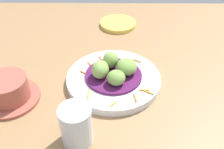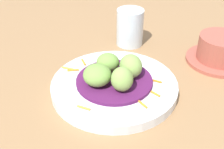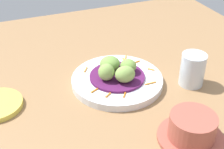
{
  "view_description": "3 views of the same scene",
  "coord_description": "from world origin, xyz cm",
  "px_view_note": "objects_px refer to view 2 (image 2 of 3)",
  "views": [
    {
      "loc": [
        0.6,
        49.42,
        47.53
      ],
      "look_at": [
        1.05,
        -2.83,
        5.21
      ],
      "focal_mm": 41.52,
      "sensor_mm": 36.0,
      "label": 1
    },
    {
      "loc": [
        -8.19,
        -49.71,
        37.68
      ],
      "look_at": [
        0.28,
        -3.12,
        5.58
      ],
      "focal_mm": 47.1,
      "sensor_mm": 36.0,
      "label": 2
    },
    {
      "loc": [
        66.16,
        -31.24,
        51.18
      ],
      "look_at": [
        1.17,
        -5.28,
        5.66
      ],
      "focal_mm": 50.16,
      "sensor_mm": 36.0,
      "label": 3
    }
  ],
  "objects_px": {
    "water_glass": "(130,27)",
    "guac_scoop_right": "(107,63)",
    "guac_scoop_back": "(97,75)",
    "guac_scoop_center": "(131,66)",
    "terracotta_bowl": "(220,51)",
    "guac_scoop_left": "(122,79)",
    "main_plate": "(114,86)"
  },
  "relations": [
    {
      "from": "guac_scoop_back",
      "to": "terracotta_bowl",
      "type": "distance_m",
      "value": 0.3
    },
    {
      "from": "guac_scoop_right",
      "to": "terracotta_bowl",
      "type": "distance_m",
      "value": 0.27
    },
    {
      "from": "terracotta_bowl",
      "to": "guac_scoop_left",
      "type": "bearing_deg",
      "value": -157.92
    },
    {
      "from": "main_plate",
      "to": "terracotta_bowl",
      "type": "height_order",
      "value": "terracotta_bowl"
    },
    {
      "from": "guac_scoop_right",
      "to": "terracotta_bowl",
      "type": "xyz_separation_m",
      "value": [
        0.26,
        0.03,
        -0.02
      ]
    },
    {
      "from": "water_glass",
      "to": "guac_scoop_center",
      "type": "bearing_deg",
      "value": -102.75
    },
    {
      "from": "guac_scoop_right",
      "to": "water_glass",
      "type": "relative_size",
      "value": 0.51
    },
    {
      "from": "main_plate",
      "to": "water_glass",
      "type": "xyz_separation_m",
      "value": [
        0.07,
        0.19,
        0.04
      ]
    },
    {
      "from": "main_plate",
      "to": "guac_scoop_center",
      "type": "xyz_separation_m",
      "value": [
        0.03,
        0.01,
        0.04
      ]
    },
    {
      "from": "guac_scoop_left",
      "to": "guac_scoop_back",
      "type": "height_order",
      "value": "guac_scoop_left"
    },
    {
      "from": "water_glass",
      "to": "guac_scoop_back",
      "type": "bearing_deg",
      "value": -119.1
    },
    {
      "from": "guac_scoop_back",
      "to": "guac_scoop_center",
      "type": "bearing_deg",
      "value": 12.85
    },
    {
      "from": "guac_scoop_center",
      "to": "guac_scoop_right",
      "type": "bearing_deg",
      "value": 147.85
    },
    {
      "from": "guac_scoop_right",
      "to": "guac_scoop_back",
      "type": "xyz_separation_m",
      "value": [
        -0.03,
        -0.04,
        0.0
      ]
    },
    {
      "from": "water_glass",
      "to": "main_plate",
      "type": "bearing_deg",
      "value": -111.72
    },
    {
      "from": "guac_scoop_center",
      "to": "guac_scoop_right",
      "type": "distance_m",
      "value": 0.05
    },
    {
      "from": "guac_scoop_center",
      "to": "main_plate",
      "type": "bearing_deg",
      "value": -167.15
    },
    {
      "from": "guac_scoop_right",
      "to": "terracotta_bowl",
      "type": "height_order",
      "value": "same"
    },
    {
      "from": "guac_scoop_right",
      "to": "water_glass",
      "type": "distance_m",
      "value": 0.17
    },
    {
      "from": "guac_scoop_center",
      "to": "water_glass",
      "type": "height_order",
      "value": "water_glass"
    },
    {
      "from": "guac_scoop_left",
      "to": "guac_scoop_center",
      "type": "distance_m",
      "value": 0.05
    },
    {
      "from": "main_plate",
      "to": "guac_scoop_center",
      "type": "relative_size",
      "value": 4.67
    },
    {
      "from": "guac_scoop_center",
      "to": "guac_scoop_left",
      "type": "bearing_deg",
      "value": -122.15
    },
    {
      "from": "guac_scoop_right",
      "to": "water_glass",
      "type": "xyz_separation_m",
      "value": [
        0.08,
        0.15,
        0.0
      ]
    },
    {
      "from": "guac_scoop_center",
      "to": "water_glass",
      "type": "distance_m",
      "value": 0.18
    },
    {
      "from": "main_plate",
      "to": "guac_scoop_left",
      "type": "xyz_separation_m",
      "value": [
        0.01,
        -0.03,
        0.04
      ]
    },
    {
      "from": "guac_scoop_back",
      "to": "guac_scoop_right",
      "type": "bearing_deg",
      "value": 57.85
    },
    {
      "from": "terracotta_bowl",
      "to": "guac_scoop_back",
      "type": "bearing_deg",
      "value": -165.6
    },
    {
      "from": "water_glass",
      "to": "guac_scoop_right",
      "type": "bearing_deg",
      "value": -118.24
    },
    {
      "from": "guac_scoop_center",
      "to": "terracotta_bowl",
      "type": "xyz_separation_m",
      "value": [
        0.22,
        0.06,
        -0.02
      ]
    },
    {
      "from": "guac_scoop_left",
      "to": "terracotta_bowl",
      "type": "relative_size",
      "value": 0.32
    },
    {
      "from": "guac_scoop_center",
      "to": "guac_scoop_back",
      "type": "relative_size",
      "value": 0.96
    }
  ]
}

